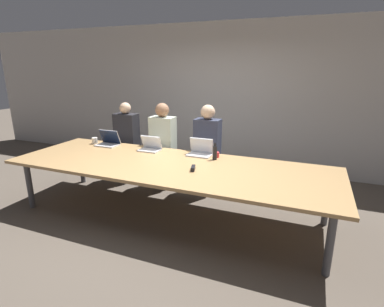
{
  "coord_description": "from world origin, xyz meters",
  "views": [
    {
      "loc": [
        1.69,
        -3.36,
        2.0
      ],
      "look_at": [
        0.29,
        0.1,
        0.9
      ],
      "focal_mm": 28.0,
      "sensor_mm": 36.0,
      "label": 1
    }
  ],
  "objects_px": {
    "stapler": "(193,168)",
    "person_far_left": "(127,143)",
    "laptop_far_midleft": "(150,146)",
    "bottle_far_center": "(215,153)",
    "laptop_far_left": "(109,141)",
    "person_far_midleft": "(163,147)",
    "cup_far_left": "(95,141)",
    "person_far_center": "(207,150)",
    "laptop_far_center": "(201,150)",
    "cup_far_center": "(217,155)"
  },
  "relations": [
    {
      "from": "laptop_far_midleft",
      "to": "person_far_left",
      "type": "bearing_deg",
      "value": 146.98
    },
    {
      "from": "person_far_center",
      "to": "stapler",
      "type": "bearing_deg",
      "value": -79.9
    },
    {
      "from": "person_far_midleft",
      "to": "person_far_center",
      "type": "xyz_separation_m",
      "value": [
        0.75,
        0.07,
        -0.0
      ]
    },
    {
      "from": "cup_far_center",
      "to": "person_far_left",
      "type": "height_order",
      "value": "person_far_left"
    },
    {
      "from": "laptop_far_center",
      "to": "cup_far_left",
      "type": "distance_m",
      "value": 1.86
    },
    {
      "from": "person_far_midleft",
      "to": "person_far_left",
      "type": "distance_m",
      "value": 0.75
    },
    {
      "from": "laptop_far_midleft",
      "to": "stapler",
      "type": "distance_m",
      "value": 1.12
    },
    {
      "from": "person_far_center",
      "to": "cup_far_center",
      "type": "distance_m",
      "value": 0.57
    },
    {
      "from": "person_far_center",
      "to": "person_far_left",
      "type": "distance_m",
      "value": 1.5
    },
    {
      "from": "person_far_center",
      "to": "person_far_midleft",
      "type": "bearing_deg",
      "value": -174.39
    },
    {
      "from": "cup_far_left",
      "to": "stapler",
      "type": "height_order",
      "value": "cup_far_left"
    },
    {
      "from": "cup_far_left",
      "to": "stapler",
      "type": "xyz_separation_m",
      "value": [
        2.01,
        -0.61,
        -0.03
      ]
    },
    {
      "from": "person_far_left",
      "to": "person_far_midleft",
      "type": "bearing_deg",
      "value": -4.57
    },
    {
      "from": "laptop_far_center",
      "to": "person_far_left",
      "type": "xyz_separation_m",
      "value": [
        -1.55,
        0.43,
        -0.15
      ]
    },
    {
      "from": "person_far_midleft",
      "to": "person_far_left",
      "type": "relative_size",
      "value": 1.02
    },
    {
      "from": "person_far_left",
      "to": "stapler",
      "type": "distance_m",
      "value": 2.02
    },
    {
      "from": "person_far_midleft",
      "to": "laptop_far_left",
      "type": "bearing_deg",
      "value": -152.14
    },
    {
      "from": "person_far_midleft",
      "to": "bottle_far_center",
      "type": "bearing_deg",
      "value": -25.6
    },
    {
      "from": "person_far_midleft",
      "to": "laptop_far_center",
      "type": "height_order",
      "value": "person_far_midleft"
    },
    {
      "from": "bottle_far_center",
      "to": "cup_far_left",
      "type": "distance_m",
      "value": 2.12
    },
    {
      "from": "cup_far_center",
      "to": "person_far_left",
      "type": "relative_size",
      "value": 0.05
    },
    {
      "from": "laptop_far_midleft",
      "to": "person_far_left",
      "type": "distance_m",
      "value": 0.91
    },
    {
      "from": "laptop_far_midleft",
      "to": "cup_far_left",
      "type": "distance_m",
      "value": 1.06
    },
    {
      "from": "laptop_far_midleft",
      "to": "stapler",
      "type": "height_order",
      "value": "laptop_far_midleft"
    },
    {
      "from": "person_far_midleft",
      "to": "laptop_far_left",
      "type": "distance_m",
      "value": 0.89
    },
    {
      "from": "person_far_midleft",
      "to": "cup_far_center",
      "type": "height_order",
      "value": "person_far_midleft"
    },
    {
      "from": "bottle_far_center",
      "to": "laptop_far_left",
      "type": "distance_m",
      "value": 1.85
    },
    {
      "from": "person_far_midleft",
      "to": "bottle_far_center",
      "type": "relative_size",
      "value": 6.04
    },
    {
      "from": "cup_far_left",
      "to": "laptop_far_center",
      "type": "bearing_deg",
      "value": 1.57
    },
    {
      "from": "person_far_left",
      "to": "cup_far_left",
      "type": "relative_size",
      "value": 13.6
    },
    {
      "from": "laptop_far_center",
      "to": "person_far_left",
      "type": "distance_m",
      "value": 1.61
    },
    {
      "from": "cup_far_center",
      "to": "person_far_midleft",
      "type": "bearing_deg",
      "value": 159.24
    },
    {
      "from": "person_far_center",
      "to": "cup_far_left",
      "type": "relative_size",
      "value": 13.88
    },
    {
      "from": "laptop_far_midleft",
      "to": "person_far_left",
      "type": "relative_size",
      "value": 0.23
    },
    {
      "from": "laptop_far_midleft",
      "to": "laptop_far_center",
      "type": "bearing_deg",
      "value": 4.21
    },
    {
      "from": "laptop_far_center",
      "to": "person_far_center",
      "type": "relative_size",
      "value": 0.25
    },
    {
      "from": "laptop_far_left",
      "to": "person_far_midleft",
      "type": "bearing_deg",
      "value": 27.86
    },
    {
      "from": "laptop_far_left",
      "to": "stapler",
      "type": "height_order",
      "value": "laptop_far_left"
    },
    {
      "from": "cup_far_left",
      "to": "stapler",
      "type": "relative_size",
      "value": 0.66
    },
    {
      "from": "laptop_far_midleft",
      "to": "bottle_far_center",
      "type": "bearing_deg",
      "value": -4.43
    },
    {
      "from": "person_far_left",
      "to": "stapler",
      "type": "relative_size",
      "value": 8.92
    },
    {
      "from": "bottle_far_center",
      "to": "person_far_left",
      "type": "distance_m",
      "value": 1.91
    },
    {
      "from": "laptop_far_midleft",
      "to": "cup_far_left",
      "type": "xyz_separation_m",
      "value": [
        -1.06,
        0.01,
        -0.01
      ]
    },
    {
      "from": "person_far_center",
      "to": "cup_far_left",
      "type": "xyz_separation_m",
      "value": [
        -1.81,
        -0.49,
        0.1
      ]
    },
    {
      "from": "cup_far_center",
      "to": "bottle_far_center",
      "type": "distance_m",
      "value": 0.13
    },
    {
      "from": "stapler",
      "to": "cup_far_center",
      "type": "bearing_deg",
      "value": 64.36
    },
    {
      "from": "laptop_far_center",
      "to": "laptop_far_left",
      "type": "relative_size",
      "value": 1.0
    },
    {
      "from": "stapler",
      "to": "person_far_left",
      "type": "bearing_deg",
      "value": 131.34
    },
    {
      "from": "laptop_far_midleft",
      "to": "bottle_far_center",
      "type": "distance_m",
      "value": 1.06
    },
    {
      "from": "person_far_left",
      "to": "laptop_far_left",
      "type": "bearing_deg",
      "value": -94.34
    }
  ]
}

